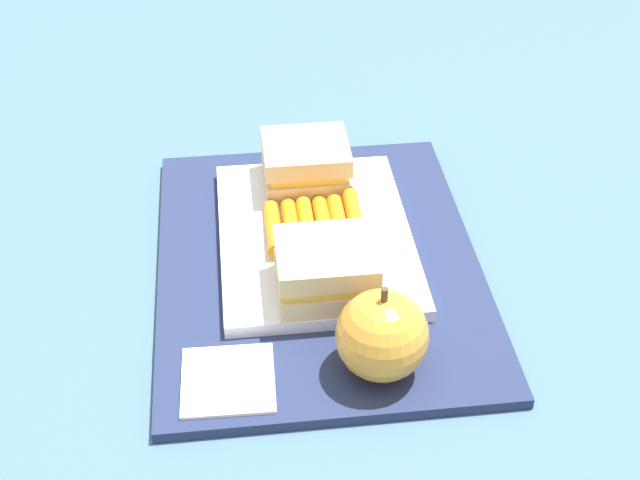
{
  "coord_description": "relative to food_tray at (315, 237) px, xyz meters",
  "views": [
    {
      "loc": [
        0.6,
        -0.07,
        0.51
      ],
      "look_at": [
        0.01,
        0.0,
        0.04
      ],
      "focal_mm": 49.88,
      "sensor_mm": 36.0,
      "label": 1
    }
  ],
  "objects": [
    {
      "name": "ground_plane",
      "position": [
        0.03,
        0.0,
        -0.02
      ],
      "size": [
        2.4,
        2.4,
        0.0
      ],
      "primitive_type": "plane",
      "color": "#42667A"
    },
    {
      "name": "lunchbag_mat",
      "position": [
        0.03,
        0.0,
        -0.01
      ],
      "size": [
        0.36,
        0.28,
        0.01
      ],
      "primitive_type": "cube",
      "color": "navy",
      "rests_on": "ground_plane"
    },
    {
      "name": "food_tray",
      "position": [
        0.0,
        0.0,
        0.0
      ],
      "size": [
        0.23,
        0.17,
        0.01
      ],
      "primitive_type": "cube",
      "color": "white",
      "rests_on": "lunchbag_mat"
    },
    {
      "name": "sandwich_half_left",
      "position": [
        -0.08,
        0.0,
        0.03
      ],
      "size": [
        0.07,
        0.08,
        0.04
      ],
      "color": "#DBC189",
      "rests_on": "food_tray"
    },
    {
      "name": "sandwich_half_right",
      "position": [
        0.08,
        0.0,
        0.03
      ],
      "size": [
        0.07,
        0.08,
        0.04
      ],
      "color": "#DBC189",
      "rests_on": "food_tray"
    },
    {
      "name": "carrot_sticks_bundle",
      "position": [
        -0.0,
        0.0,
        0.01
      ],
      "size": [
        0.08,
        0.09,
        0.02
      ],
      "color": "orange",
      "rests_on": "food_tray"
    },
    {
      "name": "apple",
      "position": [
        0.16,
        0.03,
        0.03
      ],
      "size": [
        0.07,
        0.07,
        0.08
      ],
      "color": "gold",
      "rests_on": "lunchbag_mat"
    },
    {
      "name": "paper_napkin",
      "position": [
        0.16,
        -0.08,
        -0.0
      ],
      "size": [
        0.07,
        0.07,
        0.0
      ],
      "primitive_type": "cube",
      "rotation": [
        0.0,
        0.0,
        -0.03
      ],
      "color": "white",
      "rests_on": "lunchbag_mat"
    }
  ]
}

